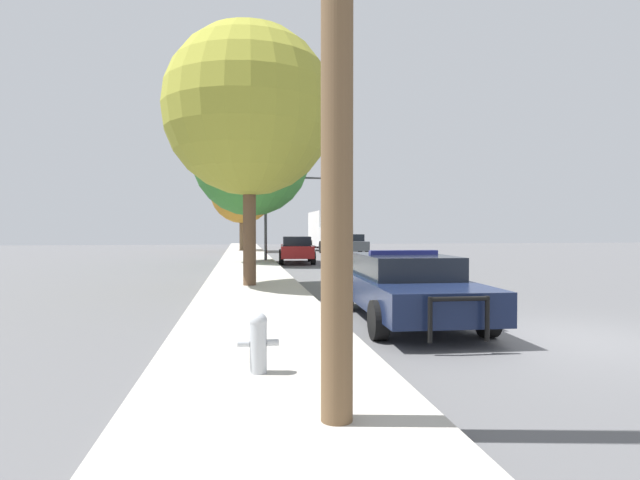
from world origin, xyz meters
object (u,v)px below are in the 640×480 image
Objects in this scene: utility_pole at (337,3)px; tree_sidewalk_far at (242,191)px; car_background_midblock at (296,249)px; fire_hydrant at (258,340)px; tree_sidewalk_near at (249,110)px; police_car at (406,285)px; tree_sidewalk_mid at (251,157)px; traffic_light at (294,199)px; car_background_oncoming at (351,244)px; car_background_distant at (319,240)px; box_truck at (328,230)px.

tree_sidewalk_far is at bearing 91.08° from utility_pole.
fire_hydrant is at bearing -93.23° from car_background_midblock.
tree_sidewalk_near reaches higher than tree_sidewalk_far.
utility_pole is 1.56× the size of car_background_midblock.
police_car is 17.94m from tree_sidewalk_mid.
traffic_light is at bearing 82.78° from fire_hydrant.
car_background_distant is at bearing -86.93° from car_background_oncoming.
box_truck reaches higher than car_background_distant.
car_background_midblock is at bearing 72.46° from box_truck.
box_truck is at bearing -80.12° from car_background_oncoming.
car_background_oncoming is at bearing 77.10° from utility_pole.
car_background_oncoming is 12.67m from tree_sidewalk_mid.
tree_sidewalk_mid reaches higher than fire_hydrant.
box_truck is at bearing 65.82° from tree_sidewalk_mid.
traffic_light is 12.88m from tree_sidewalk_near.
car_background_distant is at bearing -95.58° from box_truck.
car_background_midblock is 0.58× the size of tree_sidewalk_near.
utility_pole is 47.37m from car_background_distant.
car_background_distant is 0.62× the size of tree_sidewalk_far.
police_car is at bearing 49.68° from fire_hydrant.
police_car is 1.14× the size of car_background_oncoming.
car_background_distant is (7.84, 45.12, 0.24)m from fire_hydrant.
tree_sidewalk_mid is at bearing -152.30° from traffic_light.
box_truck is (4.32, 13.77, -1.76)m from traffic_light.
tree_sidewalk_far is at bearing -82.25° from police_car.
fire_hydrant is at bearing 77.67° from box_truck.
tree_sidewalk_far is at bearing -2.90° from box_truck.
tree_sidewalk_far reaches higher than box_truck.
police_car is 6.54m from utility_pole.
police_car is 1.12× the size of car_background_distant.
tree_sidewalk_near is at bearing -106.81° from car_background_distant.
box_truck is (-0.74, -9.42, 1.03)m from car_background_distant.
box_truck is 7.86m from tree_sidewalk_far.
car_background_distant is 36.77m from tree_sidewalk_near.
utility_pole is 0.84× the size of tree_sidewalk_mid.
police_car is 0.65× the size of tree_sidewalk_near.
car_background_midblock is (-5.04, -23.96, 0.03)m from car_background_distant.
tree_sidewalk_near is (-0.58, 11.09, 1.64)m from utility_pole.
utility_pole is 1.59× the size of car_background_oncoming.
box_truck is (-0.70, 6.02, 0.98)m from car_background_oncoming.
car_background_midblock is (2.16, 22.76, -3.05)m from utility_pole.
car_background_distant is 15.45m from car_background_oncoming.
traffic_light is 14.36m from tree_sidewalk_far.
tree_sidewalk_far is 15.29m from tree_sidewalk_mid.
utility_pole reaches higher than car_background_midblock.
car_background_oncoming is (-0.04, -15.45, 0.04)m from car_background_distant.
car_background_distant is (7.20, 46.72, -3.08)m from utility_pole.
traffic_light is 3.46m from tree_sidewalk_mid.
fire_hydrant is 0.08× the size of tree_sidewalk_mid.
utility_pole reaches higher than police_car.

